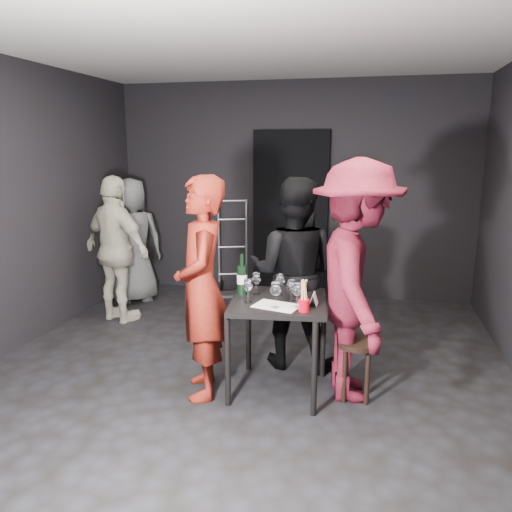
% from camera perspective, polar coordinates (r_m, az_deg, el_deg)
% --- Properties ---
extents(floor, '(4.50, 5.00, 0.02)m').
position_cam_1_polar(floor, '(4.36, -1.53, -13.39)').
color(floor, black).
rests_on(floor, ground).
extents(ceiling, '(4.50, 5.00, 0.02)m').
position_cam_1_polar(ceiling, '(4.01, -1.77, 23.96)').
color(ceiling, silver).
rests_on(ceiling, ground).
extents(wall_back, '(4.50, 0.04, 2.70)m').
position_cam_1_polar(wall_back, '(6.40, 4.09, 7.47)').
color(wall_back, black).
rests_on(wall_back, ground).
extents(wall_front, '(4.50, 0.04, 2.70)m').
position_cam_1_polar(wall_front, '(1.73, -23.35, -7.13)').
color(wall_front, black).
rests_on(wall_front, ground).
extents(doorway, '(0.95, 0.10, 2.10)m').
position_cam_1_polar(doorway, '(6.37, 3.96, 4.74)').
color(doorway, black).
rests_on(doorway, ground).
extents(wallbox_upper, '(0.12, 0.06, 0.12)m').
position_cam_1_polar(wallbox_upper, '(6.27, 11.81, 8.05)').
color(wallbox_upper, '#B7B7B2').
rests_on(wallbox_upper, wall_back).
extents(wallbox_lower, '(0.10, 0.06, 0.14)m').
position_cam_1_polar(wallbox_lower, '(6.27, 13.63, 7.51)').
color(wallbox_lower, '#B7B7B2').
rests_on(wallbox_lower, wall_back).
extents(hand_truck, '(0.41, 0.35, 1.24)m').
position_cam_1_polar(hand_truck, '(6.54, -2.76, -2.43)').
color(hand_truck, '#B2B2B7').
rests_on(hand_truck, floor).
extents(tasting_table, '(0.72, 0.72, 0.75)m').
position_cam_1_polar(tasting_table, '(3.87, 2.61, -6.39)').
color(tasting_table, black).
rests_on(tasting_table, floor).
extents(stool, '(0.31, 0.31, 0.47)m').
position_cam_1_polar(stool, '(3.92, 11.47, -10.93)').
color(stool, '#362217').
rests_on(stool, floor).
extents(server_red, '(0.68, 0.82, 1.92)m').
position_cam_1_polar(server_red, '(3.77, -6.27, -2.04)').
color(server_red, maroon).
rests_on(server_red, floor).
extents(woman_black, '(0.91, 0.54, 1.82)m').
position_cam_1_polar(woman_black, '(4.29, 4.30, -0.89)').
color(woman_black, black).
rests_on(woman_black, floor).
extents(man_maroon, '(0.93, 1.54, 2.22)m').
position_cam_1_polar(man_maroon, '(3.76, 11.49, 0.05)').
color(man_maroon, maroon).
rests_on(man_maroon, floor).
extents(bystander_cream, '(1.11, 0.83, 1.71)m').
position_cam_1_polar(bystander_cream, '(5.60, -15.66, 1.23)').
color(bystander_cream, beige).
rests_on(bystander_cream, floor).
extents(bystander_grey, '(0.86, 0.81, 1.57)m').
position_cam_1_polar(bystander_grey, '(6.28, -13.99, 1.85)').
color(bystander_grey, '#5B5B5B').
rests_on(bystander_grey, floor).
extents(tasting_mat, '(0.37, 0.29, 0.00)m').
position_cam_1_polar(tasting_mat, '(3.68, 2.37, -5.72)').
color(tasting_mat, white).
rests_on(tasting_mat, tasting_table).
extents(wine_glass_a, '(0.09, 0.09, 0.20)m').
position_cam_1_polar(wine_glass_a, '(3.74, -0.93, -3.87)').
color(wine_glass_a, white).
rests_on(wine_glass_a, tasting_table).
extents(wine_glass_b, '(0.09, 0.09, 0.19)m').
position_cam_1_polar(wine_glass_b, '(3.94, 0.02, -3.06)').
color(wine_glass_b, white).
rests_on(wine_glass_b, tasting_table).
extents(wine_glass_c, '(0.09, 0.09, 0.19)m').
position_cam_1_polar(wine_glass_c, '(3.91, 2.75, -3.21)').
color(wine_glass_c, white).
rests_on(wine_glass_c, tasting_table).
extents(wine_glass_d, '(0.09, 0.09, 0.21)m').
position_cam_1_polar(wine_glass_d, '(3.61, 2.26, -4.34)').
color(wine_glass_d, white).
rests_on(wine_glass_d, tasting_table).
extents(wine_glass_e, '(0.08, 0.08, 0.20)m').
position_cam_1_polar(wine_glass_e, '(3.64, 4.71, -4.36)').
color(wine_glass_e, white).
rests_on(wine_glass_e, tasting_table).
extents(wine_glass_f, '(0.08, 0.08, 0.18)m').
position_cam_1_polar(wine_glass_f, '(3.79, 4.04, -3.83)').
color(wine_glass_f, white).
rests_on(wine_glass_f, tasting_table).
extents(wine_bottle, '(0.08, 0.08, 0.33)m').
position_cam_1_polar(wine_bottle, '(3.94, -1.61, -2.65)').
color(wine_bottle, black).
rests_on(wine_bottle, tasting_table).
extents(breadstick_cup, '(0.08, 0.08, 0.25)m').
position_cam_1_polar(breadstick_cup, '(3.55, 5.53, -4.60)').
color(breadstick_cup, red).
rests_on(breadstick_cup, tasting_table).
extents(reserved_card, '(0.07, 0.12, 0.09)m').
position_cam_1_polar(reserved_card, '(3.72, 6.37, -4.90)').
color(reserved_card, white).
rests_on(reserved_card, tasting_table).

